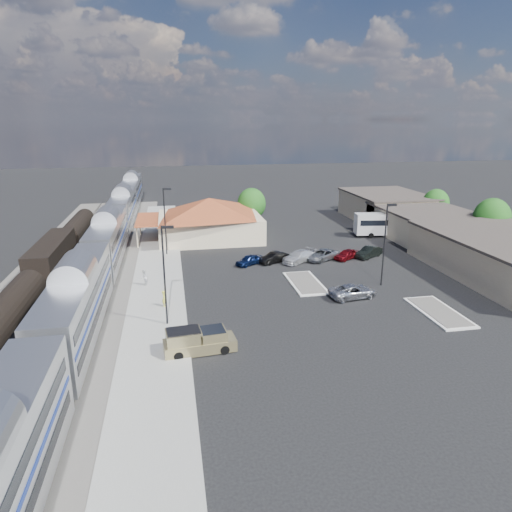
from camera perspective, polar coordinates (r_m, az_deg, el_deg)
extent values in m
plane|color=black|center=(47.90, 2.27, -4.59)|extent=(280.00, 280.00, 0.00)
cube|color=#4C4944|center=(55.37, -21.46, -2.73)|extent=(16.00, 100.00, 0.12)
cube|color=gray|center=(52.43, -12.15, -2.94)|extent=(5.50, 92.00, 0.18)
cube|color=silver|center=(39.85, -21.41, -5.58)|extent=(3.00, 20.00, 5.00)
cube|color=black|center=(40.92, -21.00, -9.16)|extent=(2.20, 16.00, 0.60)
cube|color=silver|center=(59.63, -17.96, 1.97)|extent=(3.00, 20.00, 5.00)
cube|color=black|center=(60.35, -17.73, -0.56)|extent=(2.20, 16.00, 0.60)
cube|color=silver|center=(80.04, -16.25, 5.72)|extent=(3.00, 20.00, 5.00)
cube|color=black|center=(80.58, -16.09, 3.80)|extent=(2.20, 16.00, 0.60)
cube|color=silver|center=(100.69, -15.22, 7.93)|extent=(3.00, 20.00, 5.00)
cube|color=black|center=(101.12, -15.11, 6.39)|extent=(2.20, 16.00, 0.60)
cylinder|color=black|center=(43.29, -28.73, -6.14)|extent=(2.80, 14.00, 2.80)
cube|color=black|center=(43.95, -28.41, -8.31)|extent=(2.20, 12.00, 0.60)
cube|color=black|center=(57.83, -24.15, -0.02)|extent=(2.80, 14.00, 3.60)
cube|color=black|center=(58.36, -23.93, -1.80)|extent=(2.20, 12.00, 0.60)
cylinder|color=black|center=(73.03, -21.43, 3.46)|extent=(2.80, 14.00, 2.80)
cube|color=black|center=(73.43, -21.28, 2.09)|extent=(2.20, 12.00, 0.60)
cube|color=#C2AE8E|center=(69.47, -5.79, 3.65)|extent=(15.00, 12.00, 3.60)
pyramid|color=brown|center=(68.84, -5.87, 6.16)|extent=(15.30, 12.24, 2.60)
cube|color=brown|center=(69.01, -13.39, 4.47)|extent=(3.20, 9.60, 0.25)
cube|color=#C6B28C|center=(73.95, 20.67, 3.61)|extent=(12.00, 18.00, 4.00)
cube|color=#3F3833|center=(73.54, 20.84, 5.24)|extent=(12.40, 18.40, 0.30)
cube|color=#C6B28C|center=(85.90, 15.93, 5.91)|extent=(12.00, 16.00, 4.50)
cube|color=#3F3833|center=(85.51, 16.06, 7.49)|extent=(12.40, 16.40, 0.30)
cube|color=silver|center=(50.66, 6.18, -3.37)|extent=(3.30, 7.50, 0.15)
cube|color=#4C4944|center=(50.63, 6.18, -3.28)|extent=(2.70, 6.90, 0.10)
cube|color=silver|center=(46.26, 21.88, -6.54)|extent=(3.30, 7.50, 0.15)
cube|color=#4C4944|center=(46.23, 21.90, -6.44)|extent=(2.70, 6.90, 0.10)
cylinder|color=black|center=(39.63, -11.37, -2.60)|extent=(0.16, 0.16, 9.00)
cube|color=black|center=(38.43, -11.00, 3.57)|extent=(1.00, 0.25, 0.22)
cylinder|color=black|center=(60.85, -11.30, 4.15)|extent=(0.16, 0.16, 9.00)
cube|color=black|center=(60.08, -11.06, 8.23)|extent=(1.00, 0.25, 0.22)
cylinder|color=black|center=(50.45, 15.73, 1.27)|extent=(0.16, 0.16, 9.00)
cube|color=black|center=(49.75, 16.65, 6.13)|extent=(1.00, 0.25, 0.22)
cylinder|color=#382314|center=(72.66, 27.09, 2.16)|extent=(0.30, 0.30, 2.86)
ellipsoid|color=#1C4F16|center=(72.10, 27.38, 4.31)|extent=(4.94, 4.94, 5.46)
cylinder|color=#382314|center=(83.86, 21.37, 4.47)|extent=(0.30, 0.30, 2.55)
ellipsoid|color=#1C4F16|center=(83.42, 21.55, 6.14)|extent=(4.41, 4.41, 4.87)
cylinder|color=#382314|center=(76.33, -0.56, 4.58)|extent=(0.30, 0.30, 2.73)
ellipsoid|color=#1C4F16|center=(75.82, -0.56, 6.55)|extent=(4.71, 4.71, 5.21)
cube|color=tan|center=(36.35, -7.03, -11.00)|extent=(5.70, 2.53, 0.91)
cube|color=tan|center=(36.03, -7.07, -10.01)|extent=(2.28, 2.10, 0.96)
cube|color=tan|center=(35.98, -7.08, -9.87)|extent=(2.83, 2.16, 1.11)
cylinder|color=black|center=(35.92, -3.93, -11.61)|extent=(0.75, 0.35, 0.72)
cylinder|color=black|center=(37.50, -4.54, -10.34)|extent=(0.75, 0.35, 0.72)
cylinder|color=black|center=(35.46, -9.66, -12.23)|extent=(0.75, 0.35, 0.72)
cylinder|color=black|center=(37.05, -10.01, -10.91)|extent=(0.75, 0.35, 0.72)
imported|color=#B0B2B9|center=(47.33, 12.05, -4.33)|extent=(5.25, 2.95, 1.39)
cube|color=white|center=(73.42, 16.52, 3.90)|extent=(11.29, 3.98, 3.13)
cube|color=black|center=(73.34, 16.55, 4.18)|extent=(10.42, 3.89, 0.83)
cylinder|color=black|center=(74.13, 19.52, 2.49)|extent=(0.86, 0.39, 0.83)
cylinder|color=black|center=(76.07, 18.94, 2.90)|extent=(0.86, 0.39, 0.83)
cylinder|color=black|center=(71.77, 14.18, 2.51)|extent=(0.86, 0.39, 0.83)
cylinder|color=black|center=(73.78, 13.72, 2.92)|extent=(0.86, 0.39, 0.83)
imported|color=#DDD945|center=(44.62, -11.42, -5.22)|extent=(0.40, 0.59, 1.59)
imported|color=silver|center=(50.56, -13.83, -2.66)|extent=(0.76, 0.91, 1.72)
imported|color=#0D1B44|center=(56.64, -0.85, -0.49)|extent=(3.99, 3.31, 1.28)
imported|color=black|center=(57.52, 2.24, -0.21)|extent=(4.24, 3.07, 1.33)
imported|color=silver|center=(58.00, 5.39, -0.06)|extent=(5.37, 4.43, 1.47)
imported|color=gray|center=(59.23, 8.29, 0.16)|extent=(5.49, 4.47, 1.39)
imported|color=maroon|center=(60.06, 11.27, 0.20)|extent=(4.08, 3.26, 1.30)
imported|color=black|center=(61.56, 13.94, 0.48)|extent=(4.43, 3.56, 1.41)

